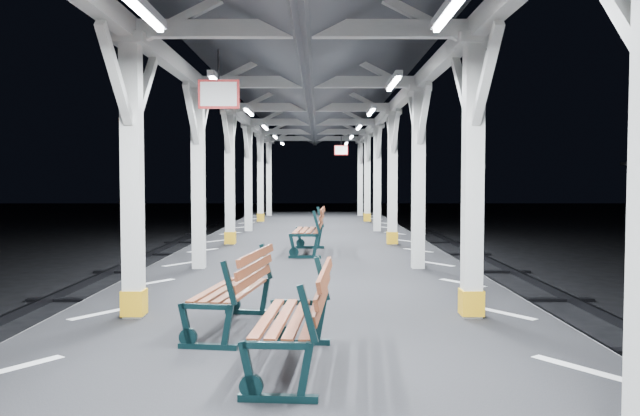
{
  "coord_description": "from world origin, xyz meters",
  "views": [
    {
      "loc": [
        0.19,
        -5.32,
        2.65
      ],
      "look_at": [
        0.21,
        4.06,
        2.2
      ],
      "focal_mm": 35.0,
      "sensor_mm": 36.0,
      "label": 1
    }
  ],
  "objects": [
    {
      "name": "hazard_stripes_left",
      "position": [
        -2.45,
        0.0,
        1.0
      ],
      "size": [
        1.0,
        48.0,
        0.01
      ],
      "primitive_type": "cube",
      "color": "silver",
      "rests_on": "platform"
    },
    {
      "name": "hazard_stripes_right",
      "position": [
        2.45,
        0.0,
        1.0
      ],
      "size": [
        1.0,
        48.0,
        0.01
      ],
      "primitive_type": "cube",
      "color": "silver",
      "rests_on": "platform"
    },
    {
      "name": "bench_near",
      "position": [
        0.04,
        -0.03,
        1.48
      ],
      "size": [
        0.73,
        1.68,
        0.89
      ],
      "rotation": [
        0.0,
        0.0,
        -0.07
      ],
      "color": "black",
      "rests_on": "platform"
    },
    {
      "name": "bench_mid",
      "position": [
        -0.67,
        1.36,
        1.47
      ],
      "size": [
        0.82,
        1.68,
        0.88
      ],
      "rotation": [
        0.0,
        0.0,
        -0.14
      ],
      "color": "black",
      "rests_on": "platform"
    },
    {
      "name": "bench_far",
      "position": [
        0.05,
        8.29,
        1.53
      ],
      "size": [
        0.78,
        1.88,
        1.0
      ],
      "rotation": [
        0.0,
        0.0,
        -0.05
      ],
      "color": "black",
      "rests_on": "platform"
    }
  ]
}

